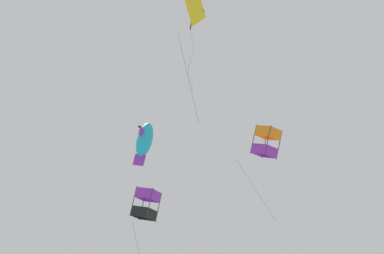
{
  "coord_description": "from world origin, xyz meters",
  "views": [
    {
      "loc": [
        18.61,
        -17.72,
        14.82
      ],
      "look_at": [
        -2.41,
        -2.0,
        25.72
      ],
      "focal_mm": 51.91,
      "sensor_mm": 36.0,
      "label": 1
    }
  ],
  "objects_px": {
    "kite_fish_upper_right": "(145,140)",
    "kite_diamond_far_centre": "(195,7)",
    "kite_box_highest": "(266,142)",
    "kite_box_mid_left": "(146,205)"
  },
  "relations": [
    {
      "from": "kite_fish_upper_right",
      "to": "kite_diamond_far_centre",
      "type": "height_order",
      "value": "kite_diamond_far_centre"
    },
    {
      "from": "kite_box_highest",
      "to": "kite_diamond_far_centre",
      "type": "xyz_separation_m",
      "value": [
        5.25,
        -9.37,
        2.87
      ]
    },
    {
      "from": "kite_fish_upper_right",
      "to": "kite_diamond_far_centre",
      "type": "distance_m",
      "value": 6.53
    },
    {
      "from": "kite_box_highest",
      "to": "kite_fish_upper_right",
      "type": "xyz_separation_m",
      "value": [
        1.88,
        -9.74,
        -2.71
      ]
    },
    {
      "from": "kite_box_highest",
      "to": "kite_fish_upper_right",
      "type": "bearing_deg",
      "value": -177.77
    },
    {
      "from": "kite_box_mid_left",
      "to": "kite_diamond_far_centre",
      "type": "bearing_deg",
      "value": -136.13
    },
    {
      "from": "kite_fish_upper_right",
      "to": "kite_diamond_far_centre",
      "type": "bearing_deg",
      "value": -119.64
    },
    {
      "from": "kite_fish_upper_right",
      "to": "kite_box_mid_left",
      "type": "relative_size",
      "value": 0.31
    },
    {
      "from": "kite_box_highest",
      "to": "kite_box_mid_left",
      "type": "distance_m",
      "value": 8.69
    },
    {
      "from": "kite_box_highest",
      "to": "kite_box_mid_left",
      "type": "relative_size",
      "value": 0.77
    }
  ]
}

